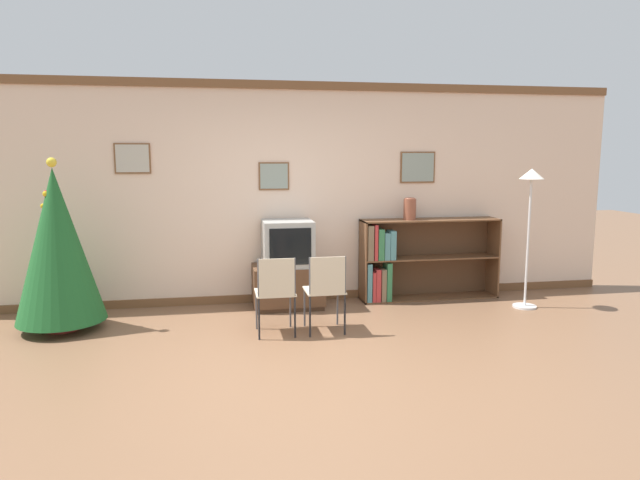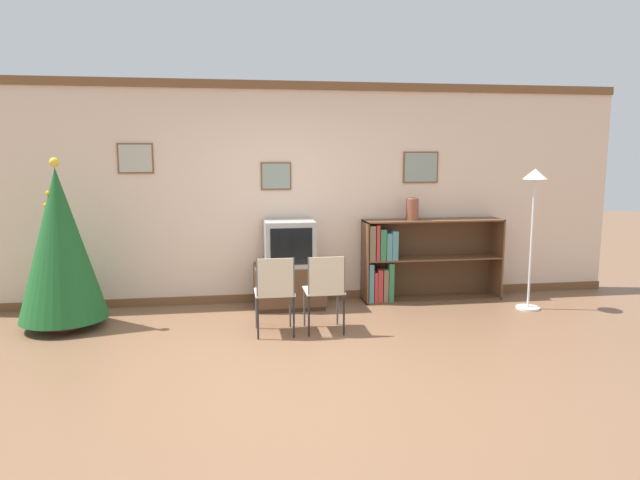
{
  "view_description": "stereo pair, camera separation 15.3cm",
  "coord_description": "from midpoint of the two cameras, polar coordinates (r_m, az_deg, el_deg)",
  "views": [
    {
      "loc": [
        -0.79,
        -4.61,
        1.84
      ],
      "look_at": [
        0.29,
        1.3,
        0.93
      ],
      "focal_mm": 32.0,
      "sensor_mm": 36.0,
      "label": 1
    },
    {
      "loc": [
        -0.64,
        -4.64,
        1.84
      ],
      "look_at": [
        0.29,
        1.3,
        0.93
      ],
      "focal_mm": 32.0,
      "sensor_mm": 36.0,
      "label": 2
    }
  ],
  "objects": [
    {
      "name": "television",
      "position": [
        6.8,
        -2.47,
        -0.31
      ],
      "size": [
        0.59,
        0.54,
        0.55
      ],
      "color": "#9E9E99",
      "rests_on": "tv_console"
    },
    {
      "name": "tv_console",
      "position": [
        6.9,
        -2.44,
        -4.62
      ],
      "size": [
        0.84,
        0.55,
        0.51
      ],
      "color": "#412A1A",
      "rests_on": "ground_plane"
    },
    {
      "name": "bookshelf",
      "position": [
        7.28,
        9.4,
        -2.03
      ],
      "size": [
        1.77,
        0.36,
        1.02
      ],
      "color": "brown",
      "rests_on": "ground_plane"
    },
    {
      "name": "christmas_tree",
      "position": [
        6.52,
        -23.96,
        -0.45
      ],
      "size": [
        0.9,
        0.9,
        1.8
      ],
      "color": "maroon",
      "rests_on": "ground_plane"
    },
    {
      "name": "folding_chair_left",
      "position": [
        5.78,
        -3.78,
        -5.05
      ],
      "size": [
        0.4,
        0.4,
        0.82
      ],
      "color": "beige",
      "rests_on": "ground_plane"
    },
    {
      "name": "wall_back",
      "position": [
        7.07,
        -3.08,
        4.68
      ],
      "size": [
        8.68,
        0.11,
        2.7
      ],
      "color": "beige",
      "rests_on": "ground_plane"
    },
    {
      "name": "ground_plane",
      "position": [
        5.03,
        -0.12,
        -12.81
      ],
      "size": [
        24.0,
        24.0,
        0.0
      ],
      "primitive_type": "plane",
      "color": "brown"
    },
    {
      "name": "standing_lamp",
      "position": [
        7.12,
        21.16,
        3.55
      ],
      "size": [
        0.28,
        0.28,
        1.67
      ],
      "color": "silver",
      "rests_on": "ground_plane"
    },
    {
      "name": "vase",
      "position": [
        7.17,
        9.81,
        3.1
      ],
      "size": [
        0.16,
        0.16,
        0.28
      ],
      "color": "brown",
      "rests_on": "bookshelf"
    },
    {
      "name": "folding_chair_right",
      "position": [
        5.85,
        1.26,
        -4.88
      ],
      "size": [
        0.4,
        0.4,
        0.82
      ],
      "color": "beige",
      "rests_on": "ground_plane"
    }
  ]
}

